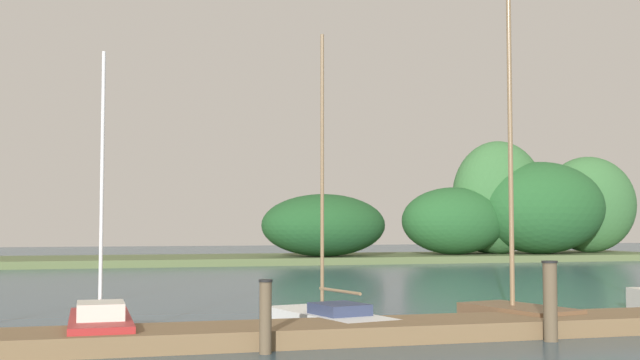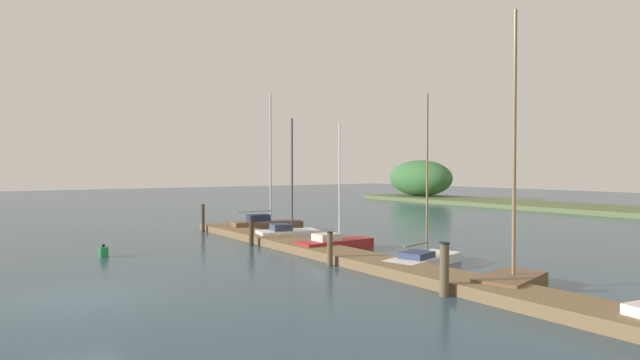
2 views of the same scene
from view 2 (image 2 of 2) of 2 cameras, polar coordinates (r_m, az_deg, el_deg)
The scene contains 12 objects.
ground at distance 16.17m, azimuth -25.49°, elevation -11.76°, with size 160.00×160.00×0.00m, color #2D4756.
dock_pier at distance 20.09m, azimuth 3.43°, elevation -8.58°, with size 26.51×1.80×0.35m.
sailboat_0 at distance 29.86m, azimuth -5.83°, elevation -4.80°, with size 1.64×4.25×7.94m.
sailboat_1 at distance 26.07m, azimuth -3.43°, elevation -5.85°, with size 1.96×3.37×6.15m.
sailboat_2 at distance 22.81m, azimuth 1.84°, elevation -7.05°, with size 1.20×3.82×5.63m.
sailboat_3 at distance 19.75m, azimuth 11.52°, elevation -8.51°, with size 2.12×4.11×6.42m.
sailboat_4 at distance 16.66m, azimuth 20.62°, elevation -9.84°, with size 1.93×3.00×8.35m.
mooring_piling_0 at distance 30.08m, azimuth -12.88°, elevation -4.15°, with size 0.23×0.23×1.57m.
mooring_piling_1 at distance 24.38m, azimuth -7.64°, elevation -5.74°, with size 0.25×0.25×1.27m.
mooring_piling_2 at distance 19.19m, azimuth 1.11°, elevation -7.63°, with size 0.24×0.24×1.27m.
mooring_piling_3 at distance 15.11m, azimuth 13.66°, elevation -9.61°, with size 0.30×0.30×1.53m.
channel_buoy_0 at distance 22.99m, azimuth -22.94°, elevation -7.35°, with size 0.39×0.39×0.53m.
Camera 2 is at (15.57, -2.49, 3.61)m, focal length 28.78 mm.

